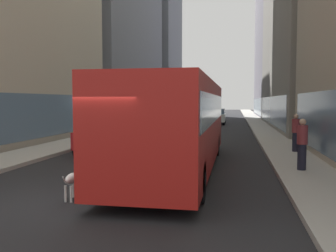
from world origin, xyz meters
The scene contains 12 objects.
ground_plane centered at (0.00, 35.00, 0.00)m, with size 120.00×120.00×0.00m, color #232326.
sidewalk_left centered at (-5.70, 35.00, 0.07)m, with size 2.40×110.00×0.15m, color #ADA89E.
sidewalk_right centered at (5.70, 35.00, 0.07)m, with size 2.40×110.00×0.15m, color #ADA89E.
building_left_far centered at (-11.90, 53.19, 12.41)m, with size 10.32×14.17×24.83m.
building_right_far centered at (11.90, 50.01, 14.57)m, with size 10.75×22.94×29.15m.
transit_bus centered at (1.20, 4.63, 1.78)m, with size 2.78×11.53×3.05m.
car_red_coupe centered at (-2.80, 8.48, 0.82)m, with size 1.76×4.44×1.62m.
car_white_van centered at (1.20, 30.09, 0.82)m, with size 1.93×4.28×1.62m.
car_silver_sedan centered at (-2.80, 32.23, 0.82)m, with size 1.74×4.62×1.62m.
dalmatian_dog centered at (-0.74, 0.24, 0.51)m, with size 0.22×0.96×0.72m.
pedestrian_with_handbag centered at (5.85, 9.02, 1.01)m, with size 0.45×0.34×1.69m.
pedestrian_in_coat centered at (5.34, 4.47, 1.01)m, with size 0.34×0.34×1.69m.
Camera 1 is at (3.16, -8.04, 2.42)m, focal length 39.04 mm.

